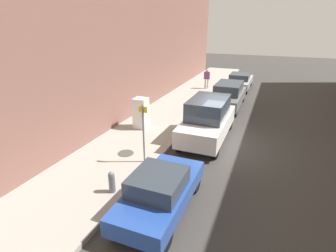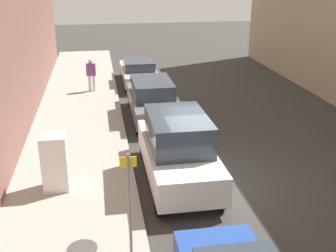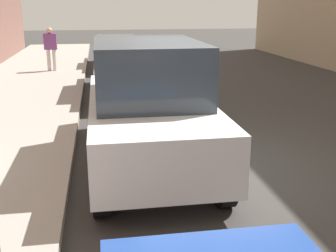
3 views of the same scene
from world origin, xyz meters
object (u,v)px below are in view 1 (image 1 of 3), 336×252
object	(u,v)px
fire_hydrant	(112,182)
parked_hatchback_blue	(160,191)
parked_suv_gray	(228,95)
parked_sedan_silver	(240,81)
parked_van_white	(208,119)
street_sign_post	(143,131)
discarded_refrigerator	(141,113)
pedestrian_standing_near	(207,77)

from	to	relation	value
fire_hydrant	parked_hatchback_blue	size ratio (longest dim) A/B	0.20
parked_suv_gray	parked_sedan_silver	distance (m)	5.91
fire_hydrant	parked_van_white	xyz separation A→B (m)	(1.84, 5.88, 0.50)
parked_hatchback_blue	parked_suv_gray	size ratio (longest dim) A/B	0.82
street_sign_post	fire_hydrant	world-z (taller)	street_sign_post
street_sign_post	parked_sedan_silver	bearing A→B (deg)	83.48
parked_hatchback_blue	parked_sedan_silver	size ratio (longest dim) A/B	0.83
parked_suv_gray	parked_sedan_silver	size ratio (longest dim) A/B	1.01
parked_suv_gray	fire_hydrant	bearing A→B (deg)	-98.84
discarded_refrigerator	parked_suv_gray	bearing A→B (deg)	59.14
street_sign_post	parked_sedan_silver	xyz separation A→B (m)	(1.76, 15.43, -0.83)
street_sign_post	parked_hatchback_blue	bearing A→B (deg)	-53.47
parked_suv_gray	parked_sedan_silver	world-z (taller)	parked_suv_gray
parked_sedan_silver	street_sign_post	bearing A→B (deg)	-96.52
parked_hatchback_blue	fire_hydrant	bearing A→B (deg)	177.27
parked_van_white	parked_sedan_silver	bearing A→B (deg)	90.00
parked_sedan_silver	parked_hatchback_blue	bearing A→B (deg)	-90.00
fire_hydrant	parked_sedan_silver	distance (m)	17.81
parked_sedan_silver	parked_van_white	bearing A→B (deg)	-90.00
fire_hydrant	parked_van_white	world-z (taller)	parked_van_white
parked_van_white	parked_suv_gray	world-z (taller)	parked_van_white
fire_hydrant	parked_suv_gray	xyz separation A→B (m)	(1.84, 11.81, 0.31)
discarded_refrigerator	street_sign_post	world-z (taller)	street_sign_post
pedestrian_standing_near	parked_suv_gray	distance (m)	5.05
street_sign_post	pedestrian_standing_near	distance (m)	13.86
pedestrian_standing_near	parked_hatchback_blue	distance (m)	16.42
parked_van_white	pedestrian_standing_near	bearing A→B (deg)	104.45
street_sign_post	fire_hydrant	bearing A→B (deg)	-91.83
discarded_refrigerator	parked_hatchback_blue	distance (m)	6.84
discarded_refrigerator	parked_sedan_silver	distance (m)	12.58
pedestrian_standing_near	parked_suv_gray	world-z (taller)	pedestrian_standing_near
parked_van_white	parked_sedan_silver	world-z (taller)	parked_van_white
street_sign_post	pedestrian_standing_near	world-z (taller)	street_sign_post
parked_van_white	parked_suv_gray	size ratio (longest dim) A/B	1.00
parked_hatchback_blue	pedestrian_standing_near	bearing A→B (deg)	99.24
parked_sedan_silver	parked_suv_gray	bearing A→B (deg)	-90.00
parked_hatchback_blue	parked_van_white	size ratio (longest dim) A/B	0.82
fire_hydrant	parked_sedan_silver	world-z (taller)	parked_sedan_silver
street_sign_post	parked_hatchback_blue	world-z (taller)	street_sign_post
street_sign_post	parked_sedan_silver	world-z (taller)	street_sign_post
discarded_refrigerator	parked_hatchback_blue	xyz separation A→B (m)	(3.66, -5.77, -0.27)
fire_hydrant	discarded_refrigerator	bearing A→B (deg)	107.80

